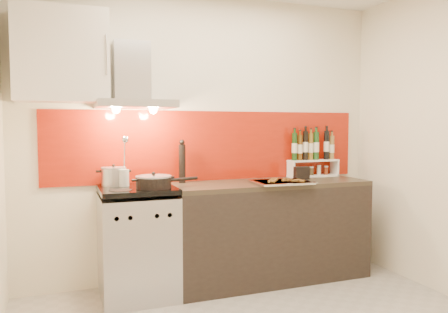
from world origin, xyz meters
name	(u,v)px	position (x,y,z in m)	size (l,w,h in m)	color
back_wall	(207,137)	(0.00, 1.40, 1.30)	(3.40, 0.02, 2.60)	silver
backsplash	(213,146)	(0.05, 1.39, 1.22)	(3.00, 0.02, 0.64)	#931708
range_stove	(138,244)	(-0.70, 1.10, 0.44)	(0.60, 0.60, 0.91)	#B7B7BA
counter	(269,230)	(0.50, 1.10, 0.45)	(1.80, 0.60, 0.90)	black
range_hood	(133,85)	(-0.70, 1.24, 1.74)	(0.62, 0.50, 0.61)	#B7B7BA
upper_cabinet	(62,56)	(-1.25, 1.22, 1.95)	(0.70, 0.35, 0.72)	silver
stock_pot	(114,176)	(-0.87, 1.25, 0.99)	(0.21, 0.21, 0.18)	#B7B7BA
saute_pan	(154,182)	(-0.58, 0.98, 0.96)	(0.54, 0.28, 0.13)	black
utensil_jar	(124,172)	(-0.79, 1.16, 1.03)	(0.09, 0.13, 0.43)	silver
pepper_mill	(182,162)	(-0.27, 1.29, 1.09)	(0.06, 0.06, 0.38)	black
step_shelf	(313,155)	(1.07, 1.29, 1.11)	(0.52, 0.14, 0.46)	white
caddy_box	(302,173)	(0.85, 1.13, 0.96)	(0.14, 0.06, 0.12)	black
baking_tray	(282,182)	(0.53, 0.93, 0.92)	(0.51, 0.40, 0.03)	silver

